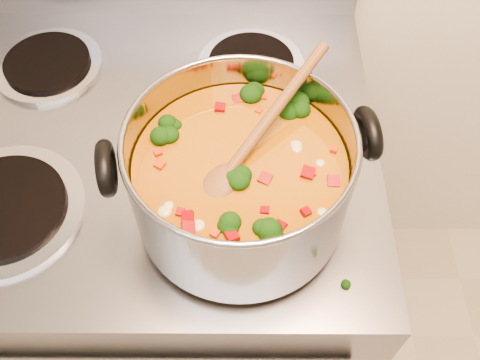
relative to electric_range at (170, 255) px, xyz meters
name	(u,v)px	position (x,y,z in m)	size (l,w,h in m)	color
electric_range	(170,255)	(0.00, 0.00, 0.00)	(0.78, 0.71, 1.08)	gray
stockpot	(240,179)	(0.17, -0.16, 0.55)	(0.36, 0.30, 0.18)	#939299
wooden_spoon	(247,148)	(0.18, -0.15, 0.60)	(0.19, 0.23, 0.09)	brown
cooktop_crumbs	(129,277)	(0.01, -0.26, 0.46)	(0.15, 0.19, 0.01)	black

